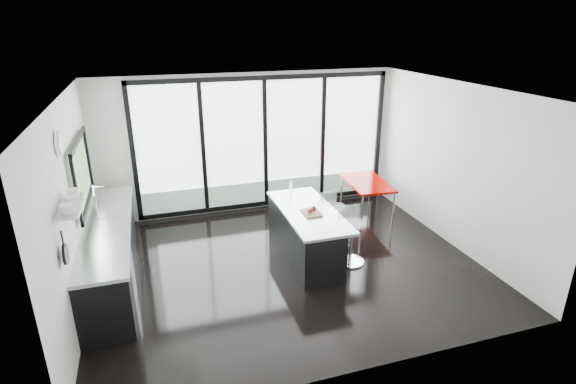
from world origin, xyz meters
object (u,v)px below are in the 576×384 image
object	(u,v)px
red_table	(366,198)
island	(304,233)
bar_stool_near	(351,242)
bar_stool_far	(333,225)

from	to	relation	value
red_table	island	bearing A→B (deg)	-144.34
island	red_table	size ratio (longest dim) A/B	1.56
bar_stool_near	island	bearing A→B (deg)	151.27
island	bar_stool_far	bearing A→B (deg)	23.03
island	red_table	xyz separation A→B (m)	(1.79, 1.29, -0.07)
island	bar_stool_far	size ratio (longest dim) A/B	2.80
island	bar_stool_far	world-z (taller)	island
bar_stool_near	bar_stool_far	world-z (taller)	bar_stool_near
bar_stool_far	red_table	size ratio (longest dim) A/B	0.56
island	bar_stool_near	world-z (taller)	island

